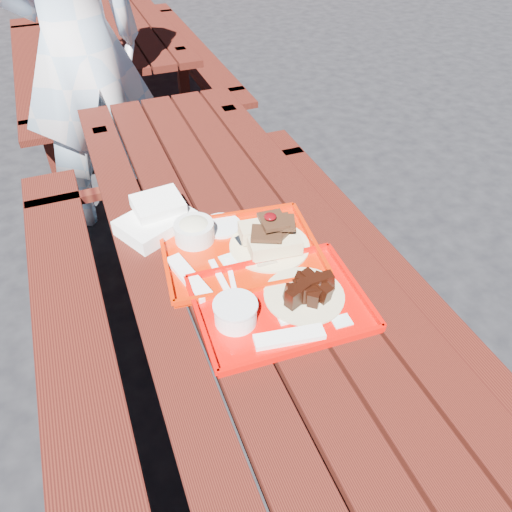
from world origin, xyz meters
name	(u,v)px	position (x,y,z in m)	size (l,w,h in m)	color
ground	(243,381)	(0.00, 0.00, 0.00)	(60.00, 60.00, 0.00)	black
picnic_table_near	(240,286)	(0.00, 0.00, 0.56)	(1.41, 2.40, 0.75)	#3E130C
picnic_table_far	(110,38)	(0.00, 2.80, 0.56)	(1.41, 2.40, 0.75)	#3E130C
near_tray	(238,241)	(-0.01, -0.03, 0.79)	(0.51, 0.42, 0.15)	#C21D01
far_tray	(278,304)	(0.00, -0.31, 0.77)	(0.48, 0.38, 0.08)	#D50601
white_cloth	(156,218)	(-0.22, 0.18, 0.79)	(0.28, 0.25, 0.09)	white
person	(77,47)	(-0.30, 1.43, 0.96)	(0.70, 0.46, 1.92)	#AFCFED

